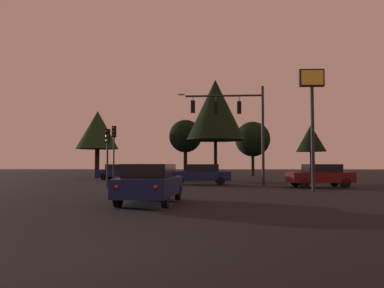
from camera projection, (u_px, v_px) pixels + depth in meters
ground_plane at (186, 183)px, 30.78m from camera, size 168.00×168.00×0.00m
traffic_signal_mast_arm at (236, 117)px, 27.27m from camera, size 6.26×0.49×7.15m
traffic_light_corner_left at (114, 143)px, 29.58m from camera, size 0.32×0.36×4.52m
traffic_light_corner_right at (107, 146)px, 24.21m from camera, size 0.31×0.36×3.77m
car_nearside_lane at (151, 183)px, 14.62m from camera, size 2.20×4.68×1.52m
car_crossing_left at (320, 175)px, 24.77m from camera, size 4.24×2.22×1.52m
car_crossing_right at (200, 174)px, 28.09m from camera, size 4.62×1.87×1.52m
car_far_lane at (120, 172)px, 36.67m from camera, size 4.46×2.19×1.52m
store_sign_illuminated at (312, 101)px, 21.43m from camera, size 1.40×0.27×6.92m
tree_behind_sign at (97, 130)px, 42.16m from camera, size 4.67×4.67×7.48m
tree_left_far at (215, 110)px, 34.29m from camera, size 5.30×5.30×9.24m
tree_center_horizon at (253, 139)px, 49.11m from camera, size 4.56×4.56×7.07m
tree_right_cluster at (185, 136)px, 38.23m from camera, size 3.33×3.33×6.03m
tree_lot_edge at (311, 138)px, 41.47m from camera, size 3.23×3.23×5.85m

